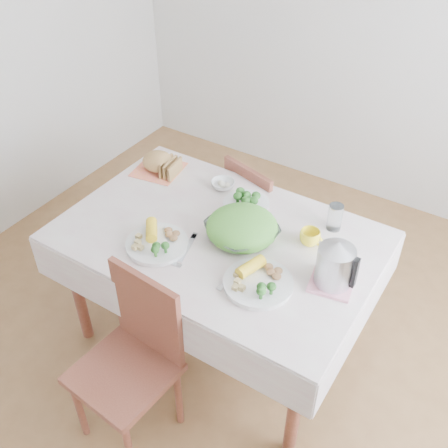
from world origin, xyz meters
The scene contains 20 objects.
floor centered at (0.00, 0.00, 0.00)m, with size 3.60×3.60×0.00m, color brown.
back_wall centered at (0.00, 1.80, 1.35)m, with size 3.60×3.60×0.00m, color silver.
dining_table centered at (0.00, 0.00, 0.38)m, with size 1.40×0.90×0.75m, color brown.
tablecloth centered at (0.00, 0.00, 0.76)m, with size 1.50×1.00×0.01m, color beige.
chair_near centered at (-0.05, -0.69, 0.47)m, with size 0.40×0.40×0.88m, color brown.
chair_far centered at (-0.08, 0.65, 0.47)m, with size 0.37×0.37×0.82m, color brown.
salad_bowl centered at (0.11, 0.04, 0.80)m, with size 0.32×0.32×0.08m, color white.
dinner_plate_left centered at (-0.19, -0.23, 0.77)m, with size 0.29×0.29×0.02m, color white.
dinner_plate_right centered at (0.33, -0.19, 0.77)m, with size 0.30×0.30×0.03m, color white.
broccoli_plate centered at (0.00, 0.27, 0.77)m, with size 0.24×0.24×0.02m, color beige.
napkin centered at (-0.59, 0.29, 0.76)m, with size 0.25×0.25×0.00m, color #F17955.
bread_loaf centered at (-0.59, 0.29, 0.82)m, with size 0.17×0.16×0.10m, color olive.
fruit_bowl centered at (-0.19, 0.34, 0.78)m, with size 0.13×0.13×0.04m, color white.
yellow_mug centered at (0.40, 0.17, 0.80)m, with size 0.10×0.10×0.08m, color yellow.
glass_tumbler centered at (0.44, 0.34, 0.83)m, with size 0.07×0.07×0.13m, color white.
pink_tray centered at (0.59, -0.01, 0.77)m, with size 0.18×0.18×0.01m, color pink.
electric_kettle centered at (0.59, -0.01, 0.88)m, with size 0.16×0.16×0.22m, color #B2B5BA.
fork_left centered at (-0.07, -0.16, 0.76)m, with size 0.02×0.20×0.00m, color silver.
fork_right centered at (0.21, -0.21, 0.76)m, with size 0.02×0.21×0.00m, color silver.
knife centered at (-0.12, -0.28, 0.76)m, with size 0.02×0.21×0.00m, color silver.
Camera 1 is at (1.05, -1.60, 2.38)m, focal length 42.00 mm.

